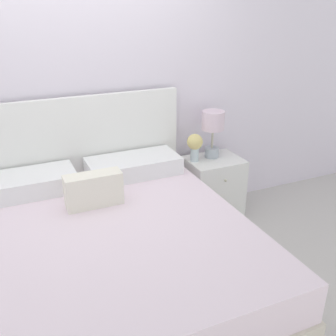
{
  "coord_description": "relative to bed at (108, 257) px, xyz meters",
  "views": [
    {
      "loc": [
        -0.52,
        -3.07,
        1.92
      ],
      "look_at": [
        0.61,
        -0.54,
        0.73
      ],
      "focal_mm": 42.0,
      "sensor_mm": 36.0,
      "label": 1
    }
  ],
  "objects": [
    {
      "name": "ground_plane",
      "position": [
        0.0,
        0.91,
        -0.32
      ],
      "size": [
        12.0,
        12.0,
        0.0
      ],
      "primitive_type": "plane",
      "color": "#BCB7B2"
    },
    {
      "name": "bed",
      "position": [
        0.0,
        0.0,
        0.0
      ],
      "size": [
        1.82,
        1.97,
        1.22
      ],
      "color": "beige",
      "rests_on": "ground_plane"
    },
    {
      "name": "table_lamp",
      "position": [
        1.22,
        0.76,
        0.55
      ],
      "size": [
        0.2,
        0.2,
        0.43
      ],
      "color": "#A8B2BC",
      "rests_on": "nightstand"
    },
    {
      "name": "nightstand",
      "position": [
        1.22,
        0.7,
        -0.03
      ],
      "size": [
        0.49,
        0.42,
        0.58
      ],
      "color": "white",
      "rests_on": "ground_plane"
    },
    {
      "name": "wall_back",
      "position": [
        0.0,
        0.98,
        0.98
      ],
      "size": [
        8.0,
        0.06,
        2.6
      ],
      "color": "white",
      "rests_on": "ground_plane"
    },
    {
      "name": "flower_vase",
      "position": [
        1.03,
        0.73,
        0.41
      ],
      "size": [
        0.14,
        0.14,
        0.25
      ],
      "color": "silver",
      "rests_on": "nightstand"
    }
  ]
}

